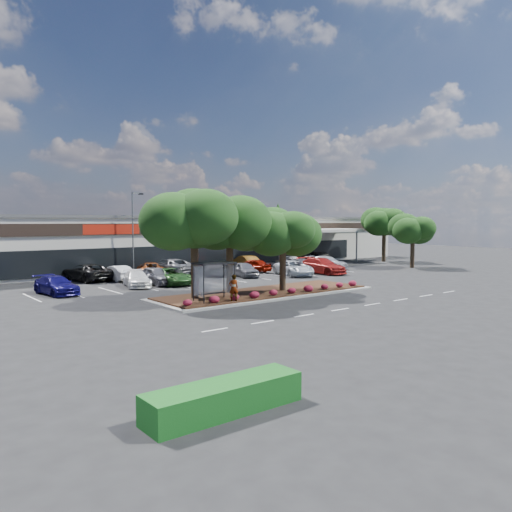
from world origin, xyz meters
TOP-DOWN VIEW (x-y plane):
  - ground at (0.00, 0.00)m, footprint 160.00×160.00m
  - retail_store at (0.06, 33.91)m, footprint 80.40×25.20m
  - landscape_island at (-2.00, 4.00)m, footprint 18.00×6.00m
  - lane_markings at (-0.14, 10.42)m, footprint 33.12×20.06m
  - shrub_row at (-2.00, 1.90)m, footprint 17.00×0.80m
  - bus_shelter at (-7.50, 2.95)m, footprint 2.75×1.55m
  - island_tree_west at (-8.00, 4.50)m, footprint 7.20×7.20m
  - island_tree_mid at (-4.50, 5.20)m, footprint 6.60×6.60m
  - island_tree_east at (-0.50, 3.70)m, footprint 5.80×5.80m
  - hedge_south_west at (-18.00, -13.50)m, footprint 5.00×1.30m
  - tree_east_near at (26.00, 10.00)m, footprint 5.60×5.60m
  - tree_east_far at (31.00, 18.00)m, footprint 6.40×6.40m
  - conifer_north_east at (34.00, 44.00)m, footprint 3.96×3.96m
  - person_waiting at (-6.68, 1.70)m, footprint 0.76×0.62m
  - light_pole at (-4.08, 22.85)m, footprint 1.43×0.63m
  - car_0 at (-14.58, 13.99)m, footprint 2.62×5.13m
  - car_1 at (-7.76, 14.41)m, footprint 3.09×5.04m
  - car_2 at (-5.81, 14.56)m, footprint 2.24×4.86m
  - car_3 at (-4.81, 13.88)m, footprint 2.49×5.28m
  - car_4 at (4.18, 14.81)m, footprint 2.76×4.65m
  - car_5 at (8.84, 12.53)m, footprint 3.97×6.02m
  - car_6 at (12.44, 12.00)m, footprint 2.62×5.96m
  - car_7 at (11.82, 14.78)m, footprint 2.55×5.13m
  - car_8 at (16.88, 15.38)m, footprint 3.31×5.50m
  - car_9 at (-9.65, 21.25)m, footprint 3.70×6.25m
  - car_10 at (-7.37, 19.58)m, footprint 1.92×4.49m
  - car_11 at (-3.16, 21.09)m, footprint 4.17×5.80m
  - car_12 at (-0.95, 21.15)m, footprint 3.77×6.55m
  - car_13 at (2.04, 17.79)m, footprint 3.35×5.40m
  - car_14 at (7.63, 17.94)m, footprint 2.86×4.66m
  - car_15 at (9.37, 21.53)m, footprint 2.33×4.99m
  - car_16 at (14.58, 19.61)m, footprint 2.40×4.67m
  - car_17 at (22.08, 22.14)m, footprint 2.96×4.88m

SIDE VIEW (x-z plane):
  - ground at x=0.00m, z-range 0.00..0.00m
  - lane_markings at x=-0.14m, z-range 0.00..0.01m
  - landscape_island at x=-2.00m, z-range -0.01..0.25m
  - hedge_south_west at x=-18.00m, z-range 0.00..0.90m
  - shrub_row at x=-2.00m, z-range 0.26..0.76m
  - car_1 at x=-7.76m, z-range 0.00..1.36m
  - car_0 at x=-14.58m, z-range 0.00..1.42m
  - car_10 at x=-7.37m, z-range 0.00..1.44m
  - car_3 at x=-4.81m, z-range 0.00..1.46m
  - car_13 at x=2.04m, z-range 0.00..1.46m
  - car_11 at x=-3.16m, z-range 0.00..1.47m
  - car_14 at x=7.63m, z-range 0.00..1.48m
  - car_4 at x=4.18m, z-range 0.00..1.48m
  - car_8 at x=16.88m, z-range 0.00..1.49m
  - car_17 at x=22.08m, z-range 0.00..1.52m
  - car_16 at x=14.58m, z-range 0.00..1.52m
  - car_5 at x=8.84m, z-range 0.00..1.54m
  - car_15 at x=9.37m, z-range 0.00..1.58m
  - car_2 at x=-5.81m, z-range 0.00..1.61m
  - car_9 at x=-9.65m, z-range 0.00..1.63m
  - car_7 at x=11.82m, z-range 0.00..1.68m
  - car_6 at x=12.44m, z-range 0.00..1.70m
  - car_12 at x=-0.95m, z-range 0.00..1.72m
  - person_waiting at x=-6.68m, z-range 0.26..2.06m
  - bus_shelter at x=-7.50m, z-range 1.01..3.60m
  - retail_store at x=0.06m, z-range 0.03..6.28m
  - tree_east_near at x=26.00m, z-range 0.00..6.51m
  - island_tree_east at x=-0.50m, z-range 0.26..6.76m
  - light_pole at x=-4.08m, z-range -0.53..8.15m
  - tree_east_far at x=31.00m, z-range 0.00..7.62m
  - island_tree_mid at x=-4.50m, z-range 0.26..7.58m
  - island_tree_west at x=-8.00m, z-range 0.26..8.15m
  - conifer_north_east at x=34.00m, z-range 0.00..9.00m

